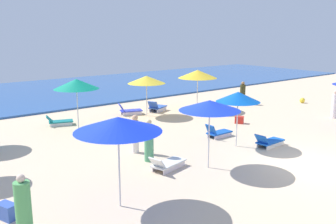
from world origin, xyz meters
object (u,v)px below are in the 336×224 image
(umbrella_6, at_px, (147,80))
(lounge_chair_6_0, at_px, (157,107))
(lounge_chair_3_0, at_px, (59,121))
(beachgoer_4, at_px, (23,209))
(umbrella_2, at_px, (210,105))
(cooler_box_0, at_px, (239,120))
(beach_ball_2, at_px, (302,100))
(lounge_chair_6_1, at_px, (129,111))
(beachgoer_1, at_px, (149,142))
(umbrella_0, at_px, (118,124))
(beachgoer_0, at_px, (135,134))
(umbrella_1, at_px, (198,74))
(lounge_chair_7_0, at_px, (218,132))
(beachgoer_2, at_px, (243,94))
(cooler_box_1, at_px, (7,211))
(beachgoer_3, at_px, (335,105))
(umbrella_3, at_px, (76,84))
(lounge_chair_7_1, at_px, (269,142))
(lounge_chair_2_0, at_px, (167,164))
(umbrella_7, at_px, (238,97))

(umbrella_6, distance_m, lounge_chair_6_0, 2.29)
(lounge_chair_3_0, xyz_separation_m, beachgoer_4, (-5.07, -10.18, 0.55))
(umbrella_2, bearing_deg, beachgoer_4, -174.36)
(cooler_box_0, bearing_deg, beach_ball_2, 63.95)
(lounge_chair_6_1, height_order, beachgoer_1, beachgoer_1)
(umbrella_0, xyz_separation_m, beachgoer_0, (3.04, 3.79, -1.66))
(umbrella_1, distance_m, umbrella_2, 10.28)
(umbrella_1, relative_size, beachgoer_1, 1.53)
(lounge_chair_7_0, xyz_separation_m, cooler_box_0, (2.89, 1.18, -0.04))
(umbrella_1, xyz_separation_m, beachgoer_2, (3.82, -0.46, -1.58))
(beachgoer_2, xyz_separation_m, cooler_box_0, (-4.39, -3.56, -0.53))
(cooler_box_0, height_order, cooler_box_1, cooler_box_1)
(beachgoer_2, bearing_deg, beachgoer_3, 85.95)
(umbrella_3, bearing_deg, umbrella_1, -3.38)
(umbrella_0, distance_m, lounge_chair_7_1, 8.40)
(umbrella_1, relative_size, beachgoer_0, 1.59)
(lounge_chair_7_1, bearing_deg, lounge_chair_2_0, 81.50)
(umbrella_0, relative_size, cooler_box_0, 5.75)
(umbrella_1, distance_m, beachgoer_2, 4.16)
(beachgoer_2, relative_size, beachgoer_3, 0.95)
(cooler_box_0, bearing_deg, umbrella_2, -92.56)
(umbrella_3, height_order, beachgoer_0, umbrella_3)
(umbrella_3, height_order, beach_ball_2, umbrella_3)
(umbrella_3, height_order, lounge_chair_7_0, umbrella_3)
(lounge_chair_7_0, relative_size, beachgoer_3, 0.81)
(lounge_chair_3_0, distance_m, beachgoer_1, 7.58)
(umbrella_6, xyz_separation_m, beachgoer_0, (-4.35, -5.33, -1.38))
(lounge_chair_6_0, relative_size, lounge_chair_6_1, 0.98)
(lounge_chair_2_0, height_order, lounge_chair_7_0, lounge_chair_7_0)
(umbrella_2, relative_size, umbrella_3, 0.99)
(umbrella_0, distance_m, lounge_chair_6_0, 13.11)
(lounge_chair_6_1, distance_m, beachgoer_3, 11.97)
(beachgoer_1, height_order, beachgoer_3, beachgoer_1)
(umbrella_0, xyz_separation_m, lounge_chair_7_0, (7.38, 3.28, -2.21))
(umbrella_0, height_order, umbrella_2, umbrella_0)
(beachgoer_0, height_order, beachgoer_3, beachgoer_3)
(lounge_chair_3_0, distance_m, beachgoer_4, 11.38)
(lounge_chair_7_1, distance_m, beachgoer_1, 5.48)
(beachgoer_2, xyz_separation_m, cooler_box_1, (-17.43, -6.77, -0.50))
(umbrella_3, distance_m, umbrella_6, 4.48)
(lounge_chair_6_0, height_order, beach_ball_2, lounge_chair_6_0)
(lounge_chair_2_0, height_order, beachgoer_2, beachgoer_2)
(lounge_chair_7_0, bearing_deg, umbrella_0, 114.44)
(umbrella_3, height_order, beachgoer_1, umbrella_3)
(umbrella_7, bearing_deg, cooler_box_0, 39.22)
(lounge_chair_3_0, bearing_deg, cooler_box_1, 169.48)
(beach_ball_2, bearing_deg, cooler_box_0, -171.46)
(lounge_chair_3_0, height_order, lounge_chair_7_0, lounge_chair_7_0)
(lounge_chair_2_0, distance_m, beachgoer_4, 5.78)
(lounge_chair_6_0, bearing_deg, lounge_chair_6_1, 58.36)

